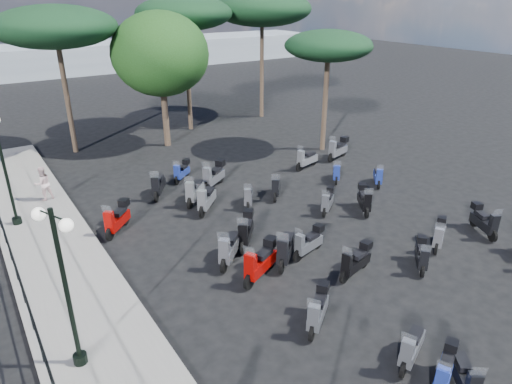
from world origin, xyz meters
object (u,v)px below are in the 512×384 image
scooter_13 (445,371)px  scooter_17 (214,176)px  scooter_4 (117,219)px  scooter_7 (411,348)px  scooter_5 (158,186)px  scooter_9 (246,231)px  scooter_21 (327,201)px  scooter_28 (378,177)px  pine_0 (184,13)px  scooter_14 (356,262)px  scooter_1 (318,310)px  scooter_10 (249,197)px  lamp_post_2 (4,165)px  scooter_3 (229,249)px  scooter_27 (364,200)px  pine_2 (55,27)px  pedestrian_far (43,183)px  scooter_30 (336,173)px  pine_1 (262,9)px  scooter_31 (194,192)px  scooter_22 (276,187)px  broadleaf_tree (160,54)px  scooter_15 (309,243)px  scooter_26 (484,222)px  scooter_16 (206,200)px  scooter_23 (306,160)px  scooter_2 (260,262)px  lamp_post_1 (65,281)px  scooter_11 (182,172)px  pine_3 (328,46)px  scooter_6 (464,377)px  scooter_19 (439,235)px  scooter_8 (286,249)px  scooter_20 (422,256)px

scooter_13 → scooter_17: scooter_17 is taller
scooter_4 → scooter_7: (3.83, -10.56, -0.09)m
scooter_4 → scooter_17: size_ratio=0.85×
scooter_5 → scooter_7: size_ratio=1.04×
scooter_9 → scooter_21: (4.26, 0.41, -0.09)m
scooter_28 → pine_0: 15.46m
scooter_14 → scooter_21: (2.37, 3.99, -0.04)m
scooter_4 → scooter_21: 8.38m
scooter_1 → scooter_7: 2.52m
scooter_5 → scooter_10: scooter_5 is taller
lamp_post_2 → scooter_3: bearing=-37.1°
scooter_9 → scooter_17: bearing=-64.9°
scooter_27 → pine_2: pine_2 is taller
pedestrian_far → scooter_30: pedestrian_far is taller
scooter_10 → scooter_13: bearing=118.3°
pine_1 → scooter_31: bearing=-135.2°
scooter_22 → broadleaf_tree: bearing=-46.0°
scooter_15 → scooter_27: scooter_27 is taller
scooter_26 → scooter_30: size_ratio=1.28×
broadleaf_tree → scooter_21: bearing=-80.8°
scooter_7 → scooter_16: 10.29m
scooter_14 → scooter_16: bearing=1.2°
scooter_4 → scooter_23: (10.28, 1.33, -0.06)m
scooter_2 → pine_0: (5.77, 16.83, 6.60)m
scooter_10 → scooter_1: bearing=107.4°
scooter_13 → scooter_22: (3.00, 10.78, -0.00)m
scooter_30 → lamp_post_1: bearing=63.8°
scooter_11 → scooter_2: bearing=132.1°
scooter_30 → scooter_4: bearing=37.2°
lamp_post_2 → scooter_30: size_ratio=3.54×
lamp_post_1 → scooter_17: 11.55m
scooter_26 → pine_0: pine_0 is taller
scooter_28 → pine_3: bearing=-62.4°
scooter_13 → scooter_26: 8.45m
scooter_6 → scooter_14: (1.32, 4.76, 0.06)m
scooter_30 → scooter_22: bearing=40.0°
lamp_post_1 → scooter_31: size_ratio=2.82×
scooter_19 → pine_1: pine_1 is taller
scooter_15 → scooter_6: bearing=158.7°
scooter_5 → scooter_28: (9.12, -4.48, -0.08)m
scooter_13 → scooter_15: scooter_15 is taller
scooter_8 → broadleaf_tree: size_ratio=0.20×
scooter_2 → scooter_26: scooter_2 is taller
scooter_14 → scooter_11: bearing=-7.1°
pine_0 → scooter_14: bearing=-99.7°
scooter_13 → scooter_16: (-0.23, 11.21, 0.06)m
lamp_post_1 → scooter_1: 6.45m
lamp_post_2 → scooter_20: bearing=-31.3°
scooter_14 → scooter_26: scooter_26 is taller
scooter_8 → scooter_30: scooter_8 is taller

